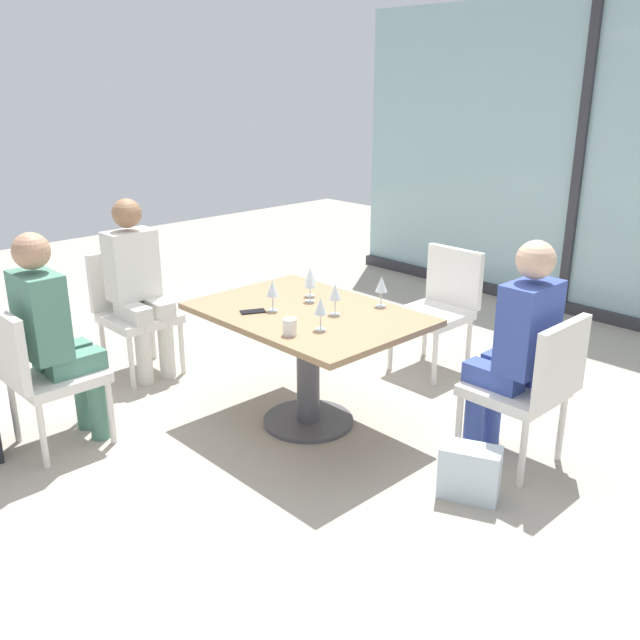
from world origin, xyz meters
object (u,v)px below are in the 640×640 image
Objects in this scene: wine_glass_4 at (381,285)px; handbag_0 at (470,472)px; chair_far_right at (531,383)px; chair_near_window at (440,302)px; dining_table_main at (308,339)px; chair_side_end at (132,305)px; chair_front_left at (39,369)px; cell_phone_on_table at (253,312)px; handbag_2 at (66,363)px; coffee_cup at (290,327)px; wine_glass_2 at (273,289)px; wine_glass_1 at (321,307)px; wine_glass_3 at (335,293)px; wine_glass_0 at (310,281)px; wine_glass_5 at (310,276)px; person_far_right at (517,342)px; person_front_left at (53,330)px; person_side_end at (137,280)px.

wine_glass_4 is 1.22m from handbag_0.
chair_near_window is (-1.19, 0.79, 0.00)m from chair_far_right.
chair_side_end is (-1.48, -0.34, -0.06)m from dining_table_main.
chair_side_end is at bearing 125.46° from chair_front_left.
chair_side_end is 1.30m from cell_phone_on_table.
handbag_2 is (-0.14, -0.47, -0.36)m from chair_side_end.
chair_side_end is 1.73m from coffee_cup.
wine_glass_4 is at bearing 54.13° from wine_glass_2.
dining_table_main is 0.45m from wine_glass_1.
wine_glass_0 is at bearing 167.01° from wine_glass_3.
wine_glass_3 is 1.00× the size of wine_glass_4.
cell_phone_on_table is at bearing -101.41° from wine_glass_0.
chair_far_right is at bearing 7.82° from wine_glass_4.
wine_glass_4 is 0.47m from wine_glass_5.
handbag_0 is at bearing -94.05° from chair_far_right.
person_far_right reaches higher than chair_front_left.
handbag_0 is at bearing 32.21° from person_front_left.
dining_table_main is at bearing 14.03° from person_side_end.
wine_glass_5 reaches higher than chair_far_right.
cell_phone_on_table is (1.28, 0.10, 0.24)m from chair_side_end.
wine_glass_3 is (0.28, -0.06, 0.00)m from wine_glass_0.
chair_side_end is at bearing -165.67° from wine_glass_3.
wine_glass_3 is (-0.13, 0.24, 0.00)m from wine_glass_1.
person_side_end is (-2.45, -0.86, 0.00)m from person_far_right.
chair_front_left is at bearing -136.05° from person_far_right.
wine_glass_4 reaches higher than handbag_2.
chair_front_left is 4.70× the size of wine_glass_5.
person_side_end is at bearing 0.00° from chair_side_end.
chair_far_right is at bearing 41.51° from coffee_cup.
handbag_2 is at bearing -106.18° from chair_side_end.
wine_glass_1 is 0.55m from wine_glass_4.
person_side_end is at bearing 120.88° from chair_front_left.
wine_glass_2 is 1.50m from handbag_0.
person_side_end is 1.59m from wine_glass_3.
wine_glass_4 is (0.23, -0.92, 0.37)m from chair_near_window.
wine_glass_4 is (-0.85, -0.13, 0.16)m from person_far_right.
cell_phone_on_table is (-0.06, -0.10, -0.13)m from wine_glass_2.
chair_near_window reaches higher than cell_phone_on_table.
person_far_right is (1.08, 0.51, 0.14)m from dining_table_main.
wine_glass_1 is at bearing -84.69° from wine_glass_4.
chair_side_end is 0.69× the size of person_far_right.
handbag_0 is 1.00× the size of handbag_2.
wine_glass_5 is at bearing 115.87° from cell_phone_on_table.
person_far_right reaches higher than wine_glass_3.
chair_front_left is 1.23m from cell_phone_on_table.
dining_table_main is at bearing 13.03° from chair_side_end.
handbag_0 is (0.93, 0.38, -0.64)m from coffee_cup.
person_far_right reaches higher than wine_glass_2.
wine_glass_4 is at bearing -172.18° from chair_far_right.
chair_side_end is at bearing -166.97° from dining_table_main.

